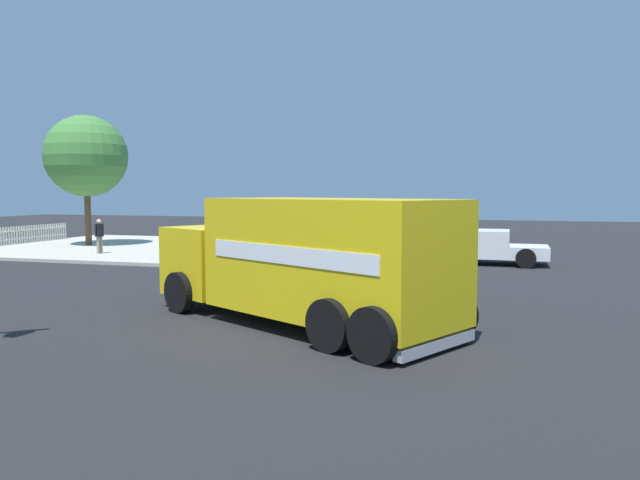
# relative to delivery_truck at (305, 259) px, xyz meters

# --- Properties ---
(ground_plane) EXTENTS (100.00, 100.00, 0.00)m
(ground_plane) POSITION_rel_delivery_truck_xyz_m (-1.21, -1.21, -1.46)
(ground_plane) COLOR black
(sidewalk_corner_near) EXTENTS (12.61, 12.61, 0.14)m
(sidewalk_corner_near) POSITION_rel_delivery_truck_xyz_m (-14.38, -14.39, -1.39)
(sidewalk_corner_near) COLOR #B2ADA0
(sidewalk_corner_near) RESTS_ON ground
(delivery_truck) EXTENTS (5.94, 7.93, 2.80)m
(delivery_truck) POSITION_rel_delivery_truck_xyz_m (0.00, 0.00, 0.00)
(delivery_truck) COLOR yellow
(delivery_truck) RESTS_ON ground
(pickup_white) EXTENTS (2.34, 5.24, 1.38)m
(pickup_white) POSITION_rel_delivery_truck_xyz_m (-12.67, 3.55, -0.73)
(pickup_white) COLOR white
(pickup_white) RESTS_ON ground
(pedestrian_near_corner) EXTENTS (0.53, 0.26, 1.55)m
(pedestrian_near_corner) POSITION_rel_delivery_truck_xyz_m (-10.66, -13.16, -0.45)
(pedestrian_near_corner) COLOR gray
(pedestrian_near_corner) RESTS_ON sidewalk_corner_near
(picket_fence_run) EXTENTS (6.04, 0.05, 0.95)m
(picket_fence_run) POSITION_rel_delivery_truck_xyz_m (-14.38, -20.45, -0.84)
(picket_fence_run) COLOR silver
(picket_fence_run) RESTS_ON sidewalk_corner_near
(shade_tree_near) EXTENTS (4.20, 4.20, 6.73)m
(shade_tree_near) POSITION_rel_delivery_truck_xyz_m (-14.13, -16.38, 3.30)
(shade_tree_near) COLOR brown
(shade_tree_near) RESTS_ON sidewalk_corner_near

